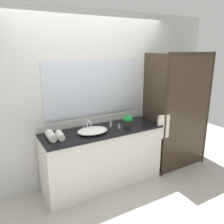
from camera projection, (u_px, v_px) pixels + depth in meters
ground_plane at (104, 184)px, 3.59m from camera, size 8.00×8.00×0.00m
wall_back_with_mirror at (92, 99)px, 3.53m from camera, size 4.40×0.06×2.60m
vanity_cabinet at (103, 157)px, 3.48m from camera, size 1.80×0.58×0.90m
shower_enclosure at (177, 113)px, 3.77m from camera, size 1.20×0.59×2.00m
sink_basin at (93, 131)px, 3.22m from camera, size 0.44×0.32×0.07m
faucet at (88, 126)px, 3.36m from camera, size 0.17×0.16×0.15m
potted_plant at (128, 120)px, 3.52m from camera, size 0.16×0.16×0.16m
amenity_bottle_body_wash at (111, 124)px, 3.46m from camera, size 0.03×0.03×0.10m
amenity_bottle_lotion at (131, 118)px, 3.81m from camera, size 0.03×0.03×0.08m
amenity_bottle_conditioner at (119, 126)px, 3.40m from camera, size 0.03×0.03×0.07m
rolled_towel_near_edge at (51, 136)px, 2.98m from camera, size 0.11×0.26×0.10m
rolled_towel_middle at (60, 135)px, 3.01m from camera, size 0.11×0.22×0.09m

